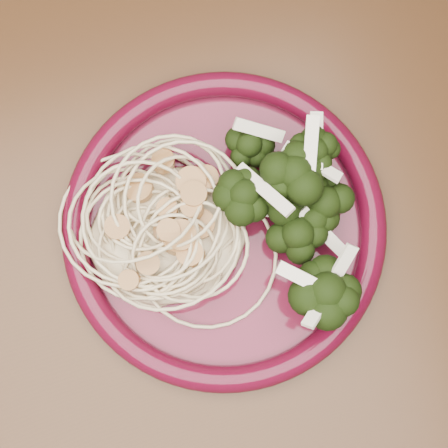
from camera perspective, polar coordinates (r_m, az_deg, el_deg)
The scene contains 6 objects.
dining_table at distance 0.59m, azimuth 1.01°, elevation 1.51°, with size 1.20×0.80×0.75m.
dinner_plate at distance 0.48m, azimuth 0.00°, elevation -0.22°, with size 0.28×0.28×0.02m.
spaghetti_pile at distance 0.47m, azimuth -5.23°, elevation -0.87°, with size 0.12×0.11×0.03m, color beige.
scallop_cluster at distance 0.44m, azimuth -5.61°, elevation -0.22°, with size 0.11×0.11×0.04m, color #BD8242, non-canonical shape.
broccoli_pile at distance 0.46m, azimuth 6.51°, elevation 1.29°, with size 0.09×0.15×0.05m, color black.
onion_garnish at distance 0.43m, azimuth 6.98°, elevation 2.09°, with size 0.06×0.09×0.05m, color #F4E9CC, non-canonical shape.
Camera 1 is at (-0.04, -0.11, 1.23)m, focal length 50.00 mm.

